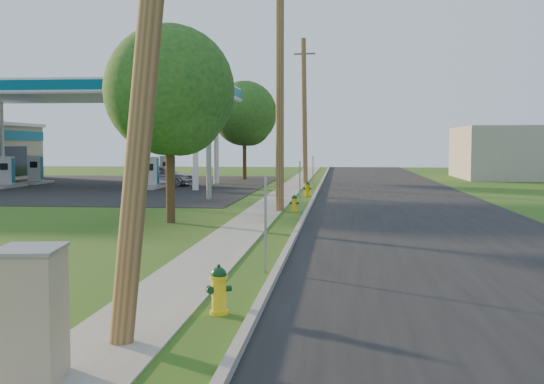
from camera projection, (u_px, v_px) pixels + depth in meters
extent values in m
plane|color=#325218|center=(217.00, 326.00, 9.88)|extent=(140.00, 140.00, 0.00)
cube|color=black|center=(436.00, 237.00, 19.35)|extent=(8.00, 120.00, 0.02)
cube|color=gray|center=(296.00, 233.00, 19.75)|extent=(0.15, 120.00, 0.15)
cube|color=gray|center=(236.00, 234.00, 19.93)|extent=(1.50, 120.00, 0.03)
cube|color=black|center=(60.00, 186.00, 43.24)|extent=(26.00, 28.00, 0.02)
cylinder|color=brown|center=(280.00, 86.00, 26.47)|extent=(0.32, 0.32, 9.80)
cylinder|color=brown|center=(304.00, 112.00, 44.35)|extent=(0.49, 0.32, 9.50)
cube|color=brown|center=(305.00, 54.00, 44.09)|extent=(1.40, 0.10, 0.12)
cube|color=gray|center=(266.00, 224.00, 13.95)|extent=(0.05, 0.04, 2.00)
cube|color=gray|center=(300.00, 188.00, 25.67)|extent=(0.05, 0.04, 2.00)
cube|color=gray|center=(313.00, 174.00, 37.77)|extent=(0.05, 0.04, 2.00)
cylinder|color=silver|center=(1.00, 143.00, 46.88)|extent=(0.36, 0.36, 5.50)
cylinder|color=silver|center=(195.00, 142.00, 38.82)|extent=(0.36, 0.36, 5.50)
cylinder|color=silver|center=(216.00, 143.00, 45.38)|extent=(0.36, 0.36, 5.50)
cube|color=silver|center=(88.00, 91.00, 42.63)|extent=(18.00, 9.00, 0.90)
cube|color=#00506D|center=(88.00, 91.00, 42.63)|extent=(18.15, 9.15, 0.63)
cube|color=silver|center=(88.00, 97.00, 42.65)|extent=(18.18, 9.18, 0.10)
cube|color=gray|center=(7.00, 186.00, 41.50)|extent=(1.20, 3.20, 0.18)
cube|color=#9EA0A3|center=(6.00, 171.00, 41.44)|extent=(0.90, 0.50, 1.70)
cube|color=#00506D|center=(6.00, 171.00, 41.44)|extent=(0.94, 0.40, 1.50)
cube|color=black|center=(4.00, 167.00, 41.15)|extent=(0.50, 0.02, 0.40)
cube|color=gray|center=(151.00, 187.00, 40.60)|extent=(1.20, 3.20, 0.18)
cube|color=#9EA0A3|center=(150.00, 171.00, 40.53)|extent=(0.90, 0.50, 1.70)
cube|color=#00506D|center=(150.00, 171.00, 40.53)|extent=(0.94, 0.40, 1.50)
cube|color=black|center=(149.00, 167.00, 40.25)|extent=(0.50, 0.02, 0.40)
cube|color=gray|center=(36.00, 183.00, 45.47)|extent=(1.20, 3.20, 0.18)
cube|color=#9EA0A3|center=(35.00, 168.00, 45.41)|extent=(0.90, 0.50, 1.70)
cube|color=#00506D|center=(35.00, 168.00, 45.41)|extent=(0.94, 0.40, 1.50)
cube|color=black|center=(34.00, 165.00, 45.12)|extent=(0.50, 0.02, 0.40)
cube|color=gray|center=(168.00, 183.00, 44.57)|extent=(1.20, 3.20, 0.18)
cube|color=#9EA0A3|center=(167.00, 169.00, 44.50)|extent=(0.90, 0.50, 1.70)
cube|color=#00506D|center=(167.00, 169.00, 44.50)|extent=(0.94, 0.40, 1.50)
cube|color=black|center=(166.00, 165.00, 44.22)|extent=(0.50, 0.02, 0.40)
cylinder|color=gray|center=(209.00, 147.00, 32.49)|extent=(0.24, 0.24, 5.00)
cube|color=silver|center=(208.00, 78.00, 32.26)|extent=(0.30, 2.00, 2.00)
cube|color=#00506D|center=(208.00, 61.00, 32.20)|extent=(0.34, 2.04, 0.50)
cylinder|color=#3C2B15|center=(170.00, 172.00, 22.86)|extent=(0.30, 0.30, 3.42)
sphere|color=#164717|center=(169.00, 90.00, 22.67)|extent=(4.38, 4.38, 4.38)
sphere|color=#164717|center=(179.00, 110.00, 22.38)|extent=(3.01, 3.01, 3.01)
cylinder|color=#3C2B15|center=(245.00, 154.00, 51.30)|extent=(0.30, 0.30, 3.82)
sphere|color=#164717|center=(244.00, 113.00, 51.09)|extent=(4.89, 4.89, 4.89)
sphere|color=#164717|center=(249.00, 123.00, 50.81)|extent=(3.36, 3.36, 3.36)
cylinder|color=yellow|center=(219.00, 312.00, 10.59)|extent=(0.29, 0.29, 0.06)
cylinder|color=yellow|center=(219.00, 294.00, 10.57)|extent=(0.23, 0.23, 0.62)
cylinder|color=yellow|center=(219.00, 277.00, 10.55)|extent=(0.29, 0.29, 0.04)
sphere|color=#0C3919|center=(219.00, 274.00, 10.55)|extent=(0.24, 0.24, 0.24)
cylinder|color=#0C3919|center=(219.00, 267.00, 10.54)|extent=(0.05, 0.05, 0.06)
cylinder|color=#0C3919|center=(221.00, 291.00, 10.43)|extent=(0.16, 0.16, 0.11)
cylinder|color=#0C3919|center=(210.00, 290.00, 10.52)|extent=(0.13, 0.13, 0.09)
cylinder|color=#0C3919|center=(228.00, 288.00, 10.61)|extent=(0.13, 0.13, 0.09)
cylinder|color=yellow|center=(294.00, 211.00, 26.64)|extent=(0.26, 0.26, 0.05)
cylinder|color=yellow|center=(294.00, 205.00, 26.62)|extent=(0.20, 0.20, 0.55)
cylinder|color=yellow|center=(294.00, 199.00, 26.60)|extent=(0.26, 0.26, 0.04)
sphere|color=#0B3B17|center=(294.00, 198.00, 26.60)|extent=(0.21, 0.21, 0.21)
cylinder|color=#0B3B17|center=(294.00, 195.00, 26.59)|extent=(0.05, 0.05, 0.05)
cylinder|color=#0B3B17|center=(293.00, 203.00, 26.50)|extent=(0.13, 0.14, 0.10)
cylinder|color=#0B3B17|center=(291.00, 203.00, 26.67)|extent=(0.11, 0.11, 0.08)
cylinder|color=#0B3B17|center=(297.00, 203.00, 26.56)|extent=(0.11, 0.11, 0.08)
cylinder|color=#E0A400|center=(307.00, 196.00, 34.66)|extent=(0.29, 0.29, 0.06)
cylinder|color=#E0A400|center=(307.00, 190.00, 34.64)|extent=(0.23, 0.23, 0.62)
cylinder|color=#E0A400|center=(307.00, 185.00, 34.62)|extent=(0.29, 0.29, 0.04)
sphere|color=#0E3D16|center=(307.00, 184.00, 34.61)|extent=(0.24, 0.24, 0.24)
cylinder|color=#0E3D16|center=(307.00, 182.00, 34.61)|extent=(0.05, 0.05, 0.06)
cylinder|color=#0E3D16|center=(307.00, 189.00, 34.49)|extent=(0.12, 0.13, 0.11)
cylinder|color=#0E3D16|center=(304.00, 189.00, 34.66)|extent=(0.11, 0.10, 0.09)
cylinder|color=#0E3D16|center=(310.00, 189.00, 34.60)|extent=(0.11, 0.10, 0.09)
cube|color=tan|center=(31.00, 318.00, 7.47)|extent=(0.75, 0.93, 1.48)
cube|color=gray|center=(29.00, 249.00, 7.42)|extent=(0.80, 0.98, 0.04)
imported|color=silver|center=(162.00, 175.00, 43.25)|extent=(4.31, 2.29, 1.40)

